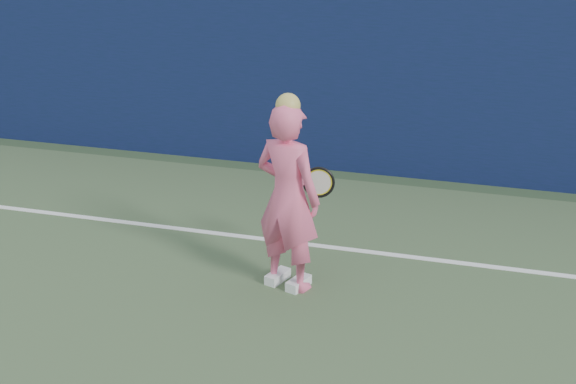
% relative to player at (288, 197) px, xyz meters
% --- Properties ---
extents(backstop_wall, '(24.00, 0.40, 2.50)m').
position_rel_player_xyz_m(backstop_wall, '(-0.11, 3.39, 0.34)').
color(backstop_wall, '#0C1936').
rests_on(backstop_wall, ground).
extents(player, '(0.76, 0.62, 1.88)m').
position_rel_player_xyz_m(player, '(0.00, 0.00, 0.00)').
color(player, '#F76089').
rests_on(player, ground).
extents(racket, '(0.58, 0.13, 0.31)m').
position_rel_player_xyz_m(racket, '(0.15, 0.45, -0.01)').
color(racket, black).
rests_on(racket, ground).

